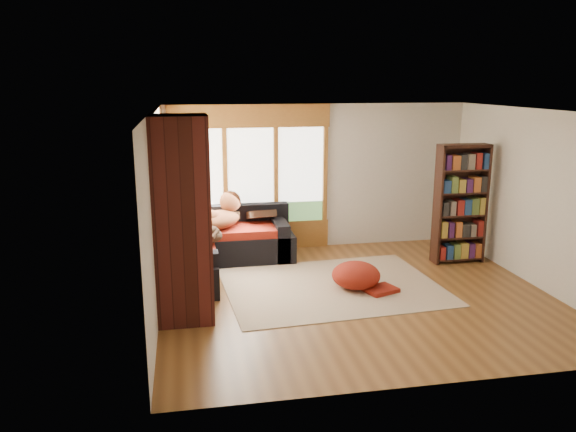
{
  "coord_description": "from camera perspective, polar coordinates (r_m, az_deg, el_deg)",
  "views": [
    {
      "loc": [
        -2.34,
        -7.26,
        3.0
      ],
      "look_at": [
        -0.8,
        1.05,
        0.95
      ],
      "focal_mm": 35.0,
      "sensor_mm": 36.0,
      "label": 1
    }
  ],
  "objects": [
    {
      "name": "windows_back",
      "position": [
        9.93,
        -3.79,
        4.04
      ],
      "size": [
        2.82,
        0.1,
        1.9
      ],
      "color": "#9A6327",
      "rests_on": "wall_back"
    },
    {
      "name": "wall_left",
      "position": [
        7.47,
        -13.38,
        0.09
      ],
      "size": [
        0.04,
        5.0,
        2.6
      ],
      "primitive_type": "cube",
      "color": "silver",
      "rests_on": "ground"
    },
    {
      "name": "area_rug",
      "position": [
        8.46,
        4.52,
        -7.14
      ],
      "size": [
        3.3,
        2.61,
        0.01
      ],
      "primitive_type": "cube",
      "rotation": [
        0.0,
        0.0,
        0.07
      ],
      "color": "beige",
      "rests_on": "ground"
    },
    {
      "name": "pouf",
      "position": [
        8.4,
        6.93,
        -5.91
      ],
      "size": [
        0.81,
        0.81,
        0.39
      ],
      "primitive_type": "ellipsoid",
      "rotation": [
        0.0,
        0.0,
        -0.13
      ],
      "color": "maroon",
      "rests_on": "area_rug"
    },
    {
      "name": "brick_chimney",
      "position": [
        7.11,
        -10.69,
        -0.44
      ],
      "size": [
        0.7,
        0.7,
        2.6
      ],
      "primitive_type": "cube",
      "color": "#471914",
      "rests_on": "ground"
    },
    {
      "name": "ceiling",
      "position": [
        7.64,
        7.47,
        10.52
      ],
      "size": [
        5.5,
        5.5,
        0.0
      ],
      "primitive_type": "plane",
      "color": "white"
    },
    {
      "name": "wall_back",
      "position": [
        10.18,
        2.93,
        4.0
      ],
      "size": [
        5.5,
        0.04,
        2.6
      ],
      "primitive_type": "cube",
      "color": "silver",
      "rests_on": "ground"
    },
    {
      "name": "roller_blind",
      "position": [
        9.38,
        -12.62,
        5.64
      ],
      "size": [
        0.03,
        0.72,
        0.9
      ],
      "primitive_type": "cube",
      "color": "#68855C",
      "rests_on": "wall_left"
    },
    {
      "name": "throw_pillows",
      "position": [
        9.29,
        -7.28,
        -0.29
      ],
      "size": [
        1.98,
        1.68,
        0.45
      ],
      "color": "#302318",
      "rests_on": "sectional_sofa"
    },
    {
      "name": "dog_brindle",
      "position": [
        8.7,
        -8.67,
        -1.59
      ],
      "size": [
        0.73,
        0.83,
        0.4
      ],
      "rotation": [
        0.0,
        0.0,
        2.07
      ],
      "color": "black",
      "rests_on": "sectional_sofa"
    },
    {
      "name": "sectional_sofa",
      "position": [
        9.36,
        -7.72,
        -3.24
      ],
      "size": [
        2.2,
        2.2,
        0.8
      ],
      "rotation": [
        0.0,
        0.0,
        -0.04
      ],
      "color": "black",
      "rests_on": "ground"
    },
    {
      "name": "dog_tan",
      "position": [
        9.41,
        -6.9,
        0.0
      ],
      "size": [
        1.05,
        1.02,
        0.52
      ],
      "rotation": [
        0.0,
        0.0,
        0.72
      ],
      "color": "brown",
      "rests_on": "sectional_sofa"
    },
    {
      "name": "floor",
      "position": [
        8.2,
        6.91,
        -7.95
      ],
      "size": [
        5.5,
        5.5,
        0.0
      ],
      "primitive_type": "plane",
      "color": "brown",
      "rests_on": "ground"
    },
    {
      "name": "bookshelf",
      "position": [
        9.74,
        17.12,
        1.16
      ],
      "size": [
        0.85,
        0.28,
        1.99
      ],
      "color": "#331911",
      "rests_on": "ground"
    },
    {
      "name": "windows_left",
      "position": [
        8.63,
        -12.85,
        2.26
      ],
      "size": [
        0.1,
        2.62,
        1.9
      ],
      "color": "#9A6327",
      "rests_on": "wall_left"
    },
    {
      "name": "wall_front",
      "position": [
        5.57,
        14.96,
        -4.62
      ],
      "size": [
        5.5,
        0.04,
        2.6
      ],
      "primitive_type": "cube",
      "color": "silver",
      "rests_on": "ground"
    },
    {
      "name": "wall_right",
      "position": [
        9.03,
        24.07,
        1.58
      ],
      "size": [
        0.04,
        5.0,
        2.6
      ],
      "primitive_type": "cube",
      "color": "silver",
      "rests_on": "ground"
    }
  ]
}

